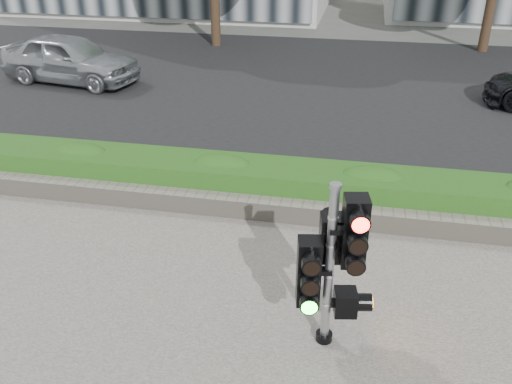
{
  "coord_description": "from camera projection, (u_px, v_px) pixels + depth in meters",
  "views": [
    {
      "loc": [
        1.15,
        -6.11,
        4.84
      ],
      "look_at": [
        -0.18,
        0.6,
        1.21
      ],
      "focal_mm": 38.0,
      "sensor_mm": 36.0,
      "label": 1
    }
  ],
  "objects": [
    {
      "name": "car_silver",
      "position": [
        70.0,
        59.0,
        16.35
      ],
      "size": [
        4.46,
        2.37,
        1.44
      ],
      "primitive_type": "imported",
      "rotation": [
        0.0,
        0.0,
        1.41
      ],
      "color": "#B1B4B8",
      "rests_on": "road"
    },
    {
      "name": "stone_wall",
      "position": [
        281.0,
        210.0,
        9.32
      ],
      "size": [
        12.0,
        0.32,
        0.34
      ],
      "primitive_type": "cube",
      "color": "gray",
      "rests_on": "sidewalk"
    },
    {
      "name": "curb",
      "position": [
        291.0,
        185.0,
        10.46
      ],
      "size": [
        60.0,
        0.25,
        0.12
      ],
      "primitive_type": "cube",
      "color": "gray",
      "rests_on": "ground"
    },
    {
      "name": "hedge",
      "position": [
        287.0,
        184.0,
        9.8
      ],
      "size": [
        12.0,
        1.0,
        0.68
      ],
      "primitive_type": "cube",
      "color": "#47912C",
      "rests_on": "sidewalk"
    },
    {
      "name": "road",
      "position": [
        322.0,
        85.0,
        16.42
      ],
      "size": [
        60.0,
        13.0,
        0.02
      ],
      "primitive_type": "cube",
      "color": "black",
      "rests_on": "ground"
    },
    {
      "name": "ground",
      "position": [
        260.0,
        287.0,
        7.76
      ],
      "size": [
        120.0,
        120.0,
        0.0
      ],
      "primitive_type": "plane",
      "color": "#51514C",
      "rests_on": "ground"
    },
    {
      "name": "traffic_signal",
      "position": [
        332.0,
        258.0,
        6.24
      ],
      "size": [
        0.79,
        0.63,
        2.19
      ],
      "rotation": [
        0.0,
        0.0,
        0.18
      ],
      "color": "black",
      "rests_on": "sidewalk"
    }
  ]
}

